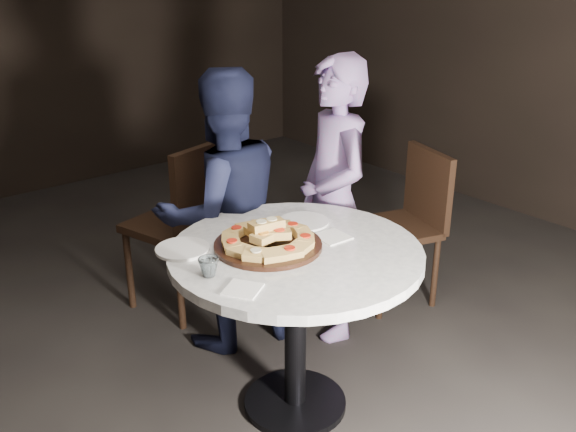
{
  "coord_description": "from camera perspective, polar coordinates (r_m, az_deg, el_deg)",
  "views": [
    {
      "loc": [
        -1.44,
        -1.91,
        1.91
      ],
      "look_at": [
        0.1,
        -0.06,
        0.92
      ],
      "focal_mm": 40.0,
      "sensor_mm": 36.0,
      "label": 1
    }
  ],
  "objects": [
    {
      "name": "floor",
      "position": [
        3.07,
        -2.29,
        -16.24
      ],
      "size": [
        7.0,
        7.0,
        0.0
      ],
      "primitive_type": "plane",
      "color": "black",
      "rests_on": "ground"
    },
    {
      "name": "table",
      "position": [
        2.7,
        0.69,
        -5.75
      ],
      "size": [
        1.4,
        1.4,
        0.79
      ],
      "rotation": [
        0.0,
        0.0,
        -0.44
      ],
      "color": "black",
      "rests_on": "ground"
    },
    {
      "name": "serving_board",
      "position": [
        2.64,
        -1.79,
        -2.61
      ],
      "size": [
        0.56,
        0.56,
        0.02
      ],
      "primitive_type": "cylinder",
      "rotation": [
        0.0,
        0.0,
        -0.32
      ],
      "color": "black",
      "rests_on": "table"
    },
    {
      "name": "focaccia_pile",
      "position": [
        2.62,
        -1.79,
        -1.78
      ],
      "size": [
        0.4,
        0.4,
        0.11
      ],
      "rotation": [
        0.0,
        0.0,
        0.14
      ],
      "color": "tan",
      "rests_on": "serving_board"
    },
    {
      "name": "plate_left",
      "position": [
        2.65,
        -9.36,
        -2.91
      ],
      "size": [
        0.25,
        0.25,
        0.01
      ],
      "primitive_type": "cylinder",
      "rotation": [
        0.0,
        0.0,
        -0.13
      ],
      "color": "white",
      "rests_on": "table"
    },
    {
      "name": "plate_right",
      "position": [
        2.87,
        1.4,
        -0.53
      ],
      "size": [
        0.29,
        0.29,
        0.01
      ],
      "primitive_type": "cylinder",
      "rotation": [
        0.0,
        0.0,
        0.39
      ],
      "color": "white",
      "rests_on": "table"
    },
    {
      "name": "water_glass",
      "position": [
        2.42,
        -7.07,
        -4.52
      ],
      "size": [
        0.09,
        0.09,
        0.07
      ],
      "primitive_type": "imported",
      "rotation": [
        0.0,
        0.0,
        -0.12
      ],
      "color": "silver",
      "rests_on": "table"
    },
    {
      "name": "napkin_near",
      "position": [
        2.33,
        -4.05,
        -6.51
      ],
      "size": [
        0.17,
        0.17,
        0.01
      ],
      "primitive_type": "cube",
      "rotation": [
        0.0,
        0.0,
        0.56
      ],
      "color": "white",
      "rests_on": "table"
    },
    {
      "name": "napkin_far",
      "position": [
        2.74,
        3.96,
        -1.86
      ],
      "size": [
        0.14,
        0.14,
        0.01
      ],
      "primitive_type": "cube",
      "rotation": [
        0.0,
        0.0,
        -0.06
      ],
      "color": "white",
      "rests_on": "table"
    },
    {
      "name": "chair_far",
      "position": [
        3.55,
        -8.78,
        0.0
      ],
      "size": [
        0.58,
        0.59,
        1.0
      ],
      "rotation": [
        0.0,
        0.0,
        3.41
      ],
      "color": "black",
      "rests_on": "ground"
    },
    {
      "name": "chair_right",
      "position": [
        3.74,
        10.71,
        0.05
      ],
      "size": [
        0.54,
        0.53,
        0.89
      ],
      "rotation": [
        0.0,
        0.0,
        -1.87
      ],
      "color": "black",
      "rests_on": "ground"
    },
    {
      "name": "diner_navy",
      "position": [
        3.19,
        -5.78,
        0.25
      ],
      "size": [
        0.79,
        0.67,
        1.43
      ],
      "primitive_type": "imported",
      "rotation": [
        0.0,
        0.0,
        2.94
      ],
      "color": "black",
      "rests_on": "ground"
    },
    {
      "name": "diner_teal",
      "position": [
        3.28,
        4.06,
        1.34
      ],
      "size": [
        0.52,
        0.63,
        1.48
      ],
      "primitive_type": "imported",
      "rotation": [
        0.0,
        0.0,
        -1.92
      ],
      "color": "#866FAA",
      "rests_on": "ground"
    }
  ]
}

